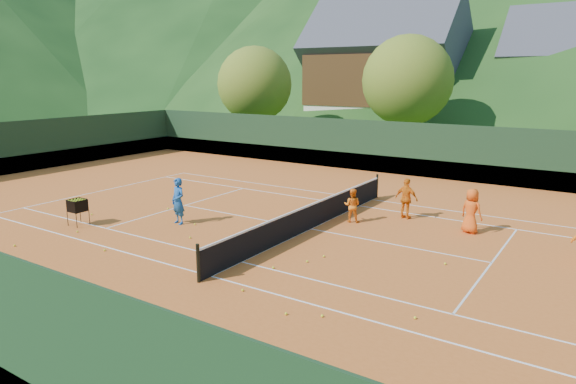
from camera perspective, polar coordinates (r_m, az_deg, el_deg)
The scene contains 32 objects.
ground at distance 19.04m, azimuth 2.52°, elevation -4.18°, with size 400.00×400.00×0.00m, color #274E18.
clay_court at distance 19.03m, azimuth 2.52°, elevation -4.15°, with size 40.00×24.00×0.02m, color #C0591F.
coach at distance 19.89m, azimuth -12.11°, elevation -1.00°, with size 0.65×0.42×1.78m, color #18539F.
student_a at distance 19.90m, azimuth 7.14°, elevation -1.48°, with size 0.64×0.50×1.32m, color orange.
student_b at distance 20.70m, azimuth 13.03°, elevation -0.72°, with size 0.95×0.40×1.62m, color orange.
student_c at distance 19.49m, azimuth 19.69°, elevation -1.99°, with size 0.79×0.52×1.62m, color #F15715.
tennis_ball_0 at distance 18.24m, azimuth -10.82°, elevation -4.99°, with size 0.07×0.07×0.07m, color yellow.
tennis_ball_1 at distance 19.37m, azimuth -28.10°, elevation -5.26°, with size 0.07×0.07×0.07m, color yellow.
tennis_ball_2 at distance 17.69m, azimuth -19.70°, elevation -6.10°, with size 0.07×0.07×0.07m, color yellow.
tennis_ball_3 at distance 15.72m, azimuth 2.14°, elevation -7.71°, with size 0.07×0.07×0.07m, color yellow.
tennis_ball_4 at distance 22.31m, azimuth -13.20°, elevation -1.81°, with size 0.07×0.07×0.07m, color yellow.
tennis_ball_5 at distance 15.23m, azimuth -1.65°, elevation -8.39°, with size 0.07×0.07×0.07m, color yellow.
tennis_ball_6 at distance 12.41m, azimuth 3.81°, elevation -13.57°, with size 0.07×0.07×0.07m, color yellow.
tennis_ball_7 at distance 16.23m, azimuth 17.07°, elevation -7.62°, with size 0.07×0.07×0.07m, color yellow.
tennis_ball_9 at distance 17.39m, azimuth -3.73°, elevation -5.67°, with size 0.07×0.07×0.07m, color yellow.
tennis_ball_10 at distance 22.33m, azimuth -20.98°, elevation -2.33°, with size 0.07×0.07×0.07m, color yellow.
tennis_ball_11 at distance 19.81m, azimuth -10.32°, elevation -3.54°, with size 0.07×0.07×0.07m, color yellow.
tennis_ball_13 at distance 13.78m, azimuth -5.06°, elevation -10.80°, with size 0.07×0.07×0.07m, color yellow.
tennis_ball_14 at distance 12.65m, azimuth 13.94°, elevation -13.41°, with size 0.07×0.07×0.07m, color yellow.
tennis_ball_15 at distance 16.17m, azimuth 4.00°, elevation -7.13°, with size 0.07×0.07×0.07m, color yellow.
tennis_ball_16 at distance 12.48m, azimuth -0.22°, elevation -13.37°, with size 0.07×0.07×0.07m, color yellow.
tennis_ball_17 at distance 13.07m, azimuth -21.44°, elevation -13.07°, with size 0.07×0.07×0.07m, color yellow.
tennis_ball_18 at distance 20.09m, azimuth -22.36°, elevation -4.09°, with size 0.07×0.07×0.07m, color yellow.
tennis_ball_20 at distance 18.43m, azimuth -28.82°, elevation -6.22°, with size 0.07×0.07×0.07m, color yellow.
tennis_ball_21 at distance 18.41m, azimuth -1.56°, elevation -4.59°, with size 0.07×0.07×0.07m, color yellow.
court_lines at distance 19.03m, azimuth 2.52°, elevation -4.11°, with size 23.83×11.03×0.00m.
tennis_net at distance 18.89m, azimuth 2.53°, elevation -2.67°, with size 0.10×12.07×1.10m.
perimeter_fence at distance 18.71m, azimuth 2.56°, elevation -0.46°, with size 40.40×24.24×3.00m.
ball_hopper at distance 20.86m, azimuth -22.36°, elevation -1.45°, with size 0.57×0.57×1.00m.
chalet_left at distance 49.57m, azimuth 10.66°, elevation 12.72°, with size 13.80×9.93×12.92m.
tree_a at distance 42.10m, azimuth -3.70°, elevation 11.87°, with size 6.00×6.00×7.88m.
tree_b at distance 38.06m, azimuth 13.15°, elevation 11.95°, with size 6.40×6.40×8.40m.
Camera 1 is at (9.28, -15.66, 5.57)m, focal length 32.00 mm.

